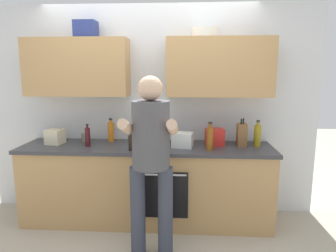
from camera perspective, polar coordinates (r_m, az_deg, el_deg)
ground_plane at (r=3.79m, az=-3.89°, el=-17.02°), size 12.00×12.00×0.00m
back_wall_unit at (r=3.65m, az=-3.63°, el=6.46°), size 4.00×0.38×2.50m
counter at (r=3.61m, az=-3.97°, el=-10.65°), size 2.84×0.67×0.90m
person_standing at (r=2.78m, az=-3.20°, el=-5.07°), size 0.49×0.45×1.70m
bottle_oil at (r=3.57m, az=16.30°, el=-1.68°), size 0.08×0.08×0.30m
bottle_syrup at (r=3.29m, az=7.80°, el=-2.22°), size 0.07×0.07×0.31m
bottle_soy at (r=3.28m, az=-6.70°, el=-2.96°), size 0.08×0.08×0.22m
bottle_wine at (r=3.54m, az=-14.72°, el=-1.93°), size 0.06×0.06×0.25m
bottle_juice at (r=3.73m, az=-10.56°, el=-1.00°), size 0.07×0.07×0.28m
cup_stoneware at (r=3.80m, az=-15.25°, el=-2.06°), size 0.07×0.07×0.10m
knife_block at (r=3.53m, az=13.54°, el=-1.63°), size 0.10×0.14×0.31m
potted_herb at (r=3.50m, az=-3.63°, el=-1.00°), size 0.20×0.20×0.28m
grocery_bag_produce at (r=3.40m, az=2.73°, el=-2.60°), size 0.25×0.20×0.16m
grocery_bag_rice at (r=3.78m, az=-20.28°, el=-1.88°), size 0.20×0.20×0.17m
grocery_bag_crisps at (r=3.51m, az=8.65°, el=-2.05°), size 0.22×0.20×0.19m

